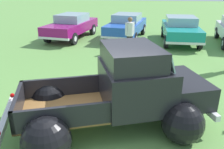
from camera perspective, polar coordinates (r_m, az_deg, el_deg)
ground_plane at (r=5.80m, az=-1.10°, el=-12.08°), size 80.00×80.00×0.00m
vintage_pickup_truck at (r=5.49m, az=2.83°, el=-5.00°), size 5.00×3.86×1.96m
show_car_0 at (r=14.56m, az=-9.78°, el=11.70°), size 2.53×4.61×1.43m
show_car_1 at (r=14.43m, az=3.51°, el=11.87°), size 2.47×4.47×1.43m
show_car_2 at (r=13.83m, az=16.28°, el=10.65°), size 1.94×4.15×1.43m
spectator_1 at (r=11.30m, az=4.34°, el=10.07°), size 0.48×0.48×1.69m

